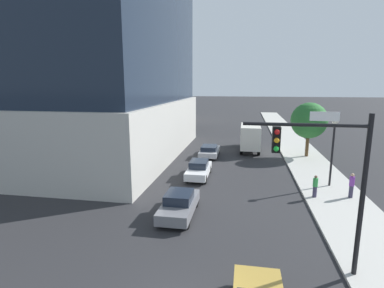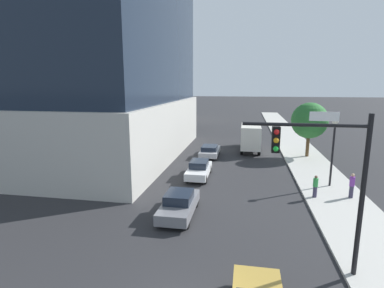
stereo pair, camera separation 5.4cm
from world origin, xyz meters
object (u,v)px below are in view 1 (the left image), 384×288
car_silver (210,151)px  car_white (199,169)px  car_gray (179,204)px  street_tree (309,121)px  traffic_light_pole (326,166)px  pedestrian_green_shirt (315,186)px  street_lamp (333,142)px  construction_building (159,63)px  pedestrian_purple_shirt (352,185)px  box_truck (250,136)px

car_silver → car_white: (0.00, -7.93, 0.07)m
car_gray → street_tree: bearing=58.3°
traffic_light_pole → car_white: 14.98m
street_tree → car_gray: 20.59m
traffic_light_pole → pedestrian_green_shirt: traffic_light_pole is taller
street_lamp → car_gray: street_lamp is taller
construction_building → traffic_light_pole: size_ratio=4.63×
pedestrian_purple_shirt → pedestrian_green_shirt: size_ratio=1.12×
car_silver → street_lamp: bearing=-39.5°
box_truck → pedestrian_purple_shirt: bearing=-65.5°
street_tree → car_white: street_tree is taller
traffic_light_pole → car_silver: 22.08m
traffic_light_pole → street_tree: size_ratio=1.15×
street_tree → pedestrian_purple_shirt: (0.65, -12.59, -3.06)m
construction_building → car_gray: 55.96m
box_truck → car_gray: bearing=-102.9°
street_tree → pedestrian_purple_shirt: street_tree is taller
car_gray → traffic_light_pole: bearing=-33.3°
street_lamp → car_silver: (-10.55, 8.69, -2.99)m
pedestrian_purple_shirt → car_white: bearing=164.1°
car_gray → box_truck: 20.23m
pedestrian_purple_shirt → car_silver: bearing=135.4°
street_lamp → street_tree: bearing=89.3°
construction_building → car_gray: size_ratio=6.85×
car_silver → pedestrian_green_shirt: pedestrian_green_shirt is taller
car_silver → box_truck: size_ratio=0.64×
street_tree → car_gray: size_ratio=1.29×
construction_building → traffic_light_pole: (23.28, -56.84, -8.04)m
car_gray → car_silver: (-0.00, 15.85, -0.07)m
box_truck → pedestrian_purple_shirt: (6.83, -15.00, -0.79)m
car_gray → pedestrian_green_shirt: (8.85, 4.37, 0.22)m
car_silver → construction_building: bearing=114.0°
construction_building → street_lamp: 53.17m
car_gray → pedestrian_purple_shirt: (11.33, 4.68, 0.32)m
car_silver → box_truck: (4.50, 3.84, 1.18)m
pedestrian_purple_shirt → street_lamp: bearing=107.5°
construction_building → pedestrian_purple_shirt: construction_building is taller
car_silver → traffic_light_pole: bearing=-70.9°
construction_building → car_gray: construction_building is taller
car_silver → street_tree: bearing=7.6°
traffic_light_pole → car_gray: 9.39m
street_tree → box_truck: street_tree is taller
street_lamp → street_tree: street_tree is taller
pedestrian_purple_shirt → pedestrian_green_shirt: bearing=-172.7°
street_lamp → pedestrian_green_shirt: size_ratio=3.35×
car_white → pedestrian_green_shirt: bearing=-21.8°
traffic_light_pole → street_lamp: 12.36m
street_tree → car_white: (-10.68, -9.36, -3.38)m
traffic_light_pole → street_tree: (3.59, 21.92, -0.67)m
street_tree → pedestrian_purple_shirt: bearing=-87.1°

